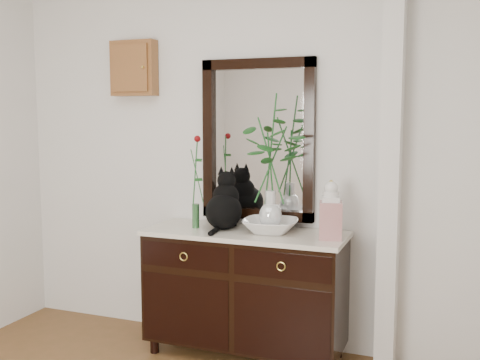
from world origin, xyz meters
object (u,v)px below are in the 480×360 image
at_px(sideboard, 245,286).
at_px(ginger_jar, 331,209).
at_px(cat, 224,200).
at_px(lotus_bowl, 270,226).

xyz_separation_m(sideboard, ginger_jar, (0.57, -0.03, 0.56)).
height_order(sideboard, cat, cat).
distance_m(cat, ginger_jar, 0.74).
bearing_deg(cat, sideboard, -16.71).
height_order(sideboard, ginger_jar, ginger_jar).
height_order(sideboard, lotus_bowl, lotus_bowl).
bearing_deg(ginger_jar, sideboard, 176.97).
distance_m(sideboard, cat, 0.60).
bearing_deg(lotus_bowl, cat, 177.61).
bearing_deg(sideboard, ginger_jar, -3.03).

